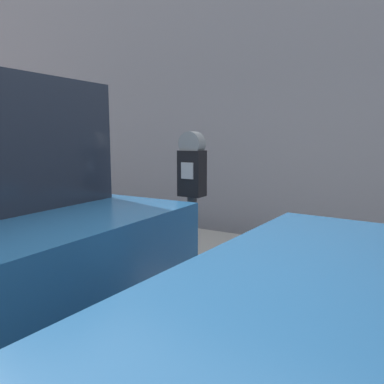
{
  "coord_description": "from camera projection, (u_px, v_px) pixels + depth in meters",
  "views": [
    {
      "loc": [
        1.19,
        -1.39,
        1.56
      ],
      "look_at": [
        -0.2,
        0.96,
        1.15
      ],
      "focal_mm": 35.0,
      "sensor_mm": 36.0,
      "label": 1
    }
  ],
  "objects": [
    {
      "name": "parking_meter",
      "position": [
        192.0,
        196.0,
        2.76
      ],
      "size": [
        0.18,
        0.14,
        1.47
      ],
      "color": "#2D2D30",
      "rests_on": "sidewalk"
    },
    {
      "name": "building_facade",
      "position": [
        322.0,
        35.0,
        5.06
      ],
      "size": [
        24.0,
        0.3,
        5.85
      ],
      "color": "gray",
      "rests_on": "ground_plane"
    },
    {
      "name": "sidewalk",
      "position": [
        270.0,
        282.0,
        3.88
      ],
      "size": [
        24.0,
        2.8,
        0.12
      ],
      "color": "#9E9B96",
      "rests_on": "ground_plane"
    }
  ]
}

